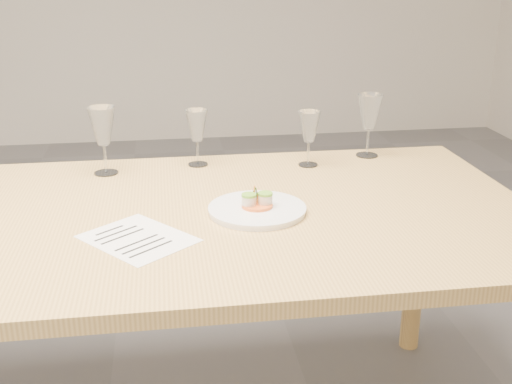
{
  "coord_description": "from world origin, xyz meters",
  "views": [
    {
      "loc": [
        0.23,
        -1.57,
        1.38
      ],
      "look_at": [
        0.46,
        -0.01,
        0.8
      ],
      "focal_mm": 45.0,
      "sensor_mm": 36.0,
      "label": 1
    }
  ],
  "objects": [
    {
      "name": "wine_glass_3",
      "position": [
        0.68,
        0.35,
        0.87
      ],
      "size": [
        0.07,
        0.07,
        0.18
      ],
      "color": "white",
      "rests_on": "dining_table"
    },
    {
      "name": "wine_glass_1",
      "position": [
        0.04,
        0.36,
        0.9
      ],
      "size": [
        0.08,
        0.08,
        0.21
      ],
      "color": "white",
      "rests_on": "dining_table"
    },
    {
      "name": "dining_table",
      "position": [
        0.0,
        0.0,
        0.68
      ],
      "size": [
        2.4,
        1.0,
        0.75
      ],
      "color": "tan",
      "rests_on": "ground"
    },
    {
      "name": "recipe_sheet",
      "position": [
        0.15,
        -0.16,
        0.75
      ],
      "size": [
        0.31,
        0.32,
        0.0
      ],
      "rotation": [
        0.0,
        0.0,
        0.69
      ],
      "color": "white",
      "rests_on": "dining_table"
    },
    {
      "name": "wine_glass_4",
      "position": [
        0.9,
        0.42,
        0.9
      ],
      "size": [
        0.08,
        0.08,
        0.21
      ],
      "color": "white",
      "rests_on": "dining_table"
    },
    {
      "name": "wine_glass_2",
      "position": [
        0.33,
        0.4,
        0.88
      ],
      "size": [
        0.07,
        0.07,
        0.18
      ],
      "color": "white",
      "rests_on": "dining_table"
    },
    {
      "name": "dinner_plate",
      "position": [
        0.46,
        -0.03,
        0.76
      ],
      "size": [
        0.26,
        0.26,
        0.07
      ],
      "rotation": [
        0.0,
        0.0,
        0.1
      ],
      "color": "white",
      "rests_on": "dining_table"
    }
  ]
}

